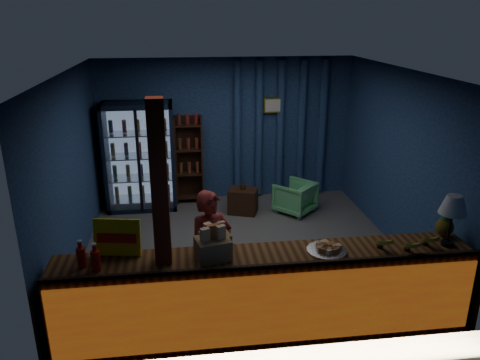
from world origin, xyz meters
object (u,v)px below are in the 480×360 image
object	(u,v)px
pastry_tray	(327,250)
table_lamp	(453,207)
shopkeeper	(211,251)
green_chair	(295,197)

from	to	relation	value
pastry_tray	table_lamp	size ratio (longest dim) A/B	0.74
shopkeeper	pastry_tray	size ratio (longest dim) A/B	3.41
pastry_tray	green_chair	bearing A→B (deg)	81.69
shopkeeper	green_chair	bearing A→B (deg)	36.00
table_lamp	pastry_tray	bearing A→B (deg)	178.70
shopkeeper	green_chair	world-z (taller)	shopkeeper
shopkeeper	green_chair	xyz separation A→B (m)	(1.65, 2.61, -0.45)
table_lamp	green_chair	bearing A→B (deg)	104.91
green_chair	table_lamp	xyz separation A→B (m)	(0.86, -3.23, 1.12)
green_chair	shopkeeper	bearing A→B (deg)	13.92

